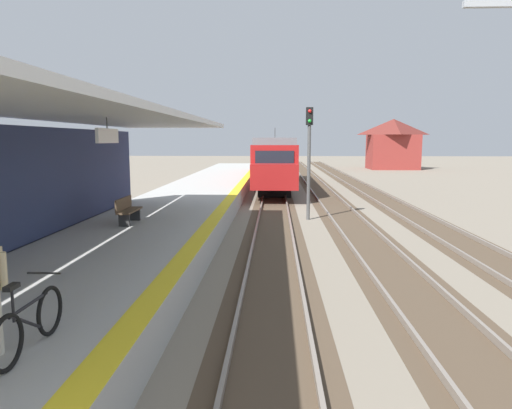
% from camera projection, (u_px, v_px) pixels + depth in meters
% --- Properties ---
extents(station_platform, '(5.00, 80.00, 0.91)m').
position_uv_depth(station_platform, '(159.00, 226.00, 18.01)').
color(station_platform, '#A8A8A3').
rests_on(station_platform, ground).
extents(track_pair_nearest_platform, '(2.34, 120.00, 0.16)m').
position_uv_depth(track_pair_nearest_platform, '(274.00, 220.00, 21.85)').
color(track_pair_nearest_platform, '#4C3D2D').
rests_on(track_pair_nearest_platform, ground).
extents(track_pair_middle, '(2.34, 120.00, 0.16)m').
position_uv_depth(track_pair_middle, '(348.00, 220.00, 21.71)').
color(track_pair_middle, '#4C3D2D').
rests_on(track_pair_middle, ground).
extents(track_pair_far_side, '(2.34, 120.00, 0.16)m').
position_uv_depth(track_pair_far_side, '(422.00, 221.00, 21.57)').
color(track_pair_far_side, '#4C3D2D').
rests_on(track_pair_far_side, ground).
extents(approaching_train, '(2.93, 19.60, 4.76)m').
position_uv_depth(approaching_train, '(275.00, 160.00, 36.74)').
color(approaching_train, maroon).
rests_on(approaching_train, ground).
extents(bicycle_beside_commuter, '(0.48, 1.82, 1.04)m').
position_uv_depth(bicycle_beside_commuter, '(30.00, 323.00, 6.27)').
color(bicycle_beside_commuter, black).
rests_on(bicycle_beside_commuter, station_platform).
extents(rail_signal_post, '(0.32, 0.34, 5.20)m').
position_uv_depth(rail_signal_post, '(309.00, 151.00, 21.73)').
color(rail_signal_post, '#4C4C4C').
rests_on(rail_signal_post, ground).
extents(platform_bench, '(0.45, 1.60, 0.88)m').
position_uv_depth(platform_bench, '(127.00, 210.00, 15.98)').
color(platform_bench, brown).
rests_on(platform_bench, station_platform).
extents(distant_trackside_house, '(6.60, 5.28, 6.40)m').
position_uv_depth(distant_trackside_house, '(393.00, 143.00, 60.45)').
color(distant_trackside_house, maroon).
rests_on(distant_trackside_house, ground).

